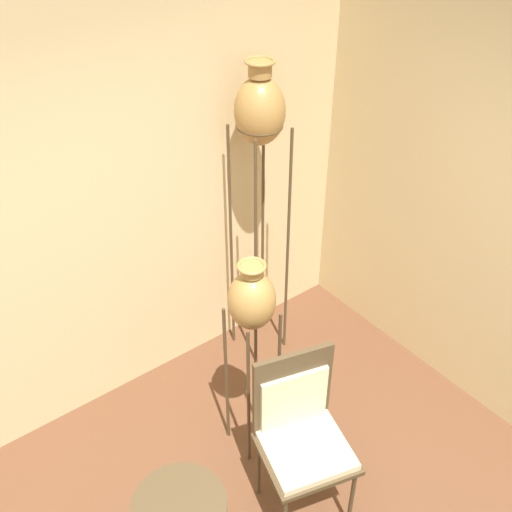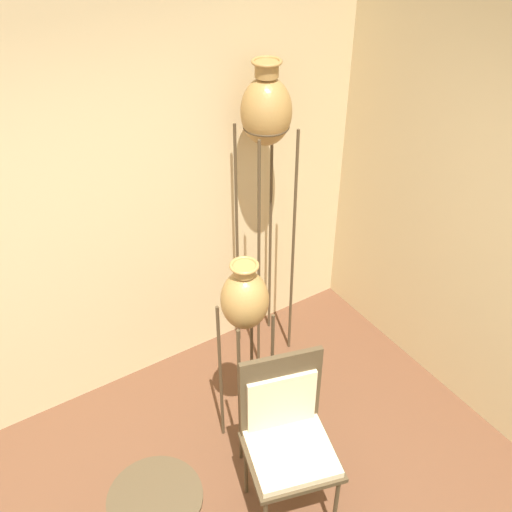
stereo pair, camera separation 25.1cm
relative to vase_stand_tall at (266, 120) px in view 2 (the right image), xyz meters
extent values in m
cube|color=#D1B784|center=(-1.22, 0.28, -0.47)|extent=(8.13, 0.06, 2.70)
cylinder|color=#473823|center=(-0.14, -0.14, -0.93)|extent=(0.02, 0.02, 1.78)
cylinder|color=#473823|center=(0.14, -0.14, -0.93)|extent=(0.02, 0.02, 1.78)
cylinder|color=#473823|center=(-0.14, 0.14, -0.93)|extent=(0.02, 0.02, 1.78)
cylinder|color=#473823|center=(0.14, 0.14, -0.93)|extent=(0.02, 0.02, 1.78)
torus|color=#473823|center=(0.00, 0.00, -0.04)|extent=(0.28, 0.28, 0.02)
ellipsoid|color=olive|center=(0.00, 0.00, 0.05)|extent=(0.31, 0.31, 0.41)
cylinder|color=olive|center=(0.00, 0.00, 0.30)|extent=(0.14, 0.14, 0.09)
torus|color=olive|center=(0.00, 0.00, 0.34)|extent=(0.18, 0.18, 0.02)
cylinder|color=#473823|center=(-0.69, -0.79, -1.28)|extent=(0.02, 0.02, 1.09)
cylinder|color=#473823|center=(-0.46, -0.79, -1.28)|extent=(0.02, 0.02, 1.09)
cylinder|color=#473823|center=(-0.69, -0.56, -1.28)|extent=(0.02, 0.02, 1.09)
cylinder|color=#473823|center=(-0.46, -0.56, -1.28)|extent=(0.02, 0.02, 1.09)
torus|color=#473823|center=(-0.58, -0.67, -0.73)|extent=(0.23, 0.23, 0.02)
ellipsoid|color=olive|center=(-0.58, -0.67, -0.65)|extent=(0.26, 0.26, 0.35)
cylinder|color=olive|center=(-0.58, -0.67, -0.45)|extent=(0.12, 0.12, 0.05)
torus|color=olive|center=(-0.58, -0.67, -0.42)|extent=(0.16, 0.16, 0.02)
cylinder|color=#473823|center=(-0.50, -1.48, -1.57)|extent=(0.02, 0.02, 0.49)
cylinder|color=#473823|center=(-0.78, -1.01, -1.57)|extent=(0.02, 0.02, 0.49)
cylinder|color=#473823|center=(-0.40, -1.12, -1.57)|extent=(0.02, 0.02, 0.49)
cube|color=#473823|center=(-0.64, -1.24, -1.31)|extent=(0.57, 0.56, 0.03)
cube|color=beige|center=(-0.64, -1.24, -1.28)|extent=(0.53, 0.51, 0.04)
cube|color=#473823|center=(-0.59, -1.04, -1.03)|extent=(0.44, 0.15, 0.54)
cube|color=beige|center=(-0.59, -1.07, -1.08)|extent=(0.37, 0.13, 0.38)
cylinder|color=#473823|center=(-1.39, -1.19, -1.12)|extent=(0.45, 0.45, 0.02)
camera|label=1|loc=(-2.06, -2.64, 1.42)|focal=42.00mm
camera|label=2|loc=(-1.86, -2.79, 1.42)|focal=42.00mm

